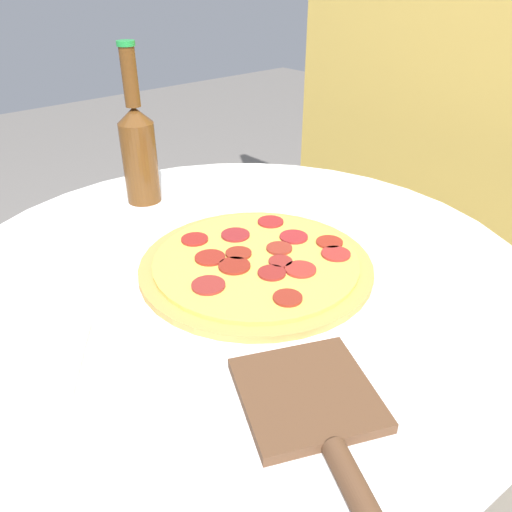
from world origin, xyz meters
The scene contains 6 objects.
table centered at (0.00, 0.00, 0.50)m, with size 0.84×0.84×0.70m.
fence_panel centered at (0.00, 0.79, 0.80)m, with size 1.21×0.04×1.60m.
pizza centered at (0.02, 0.01, 0.71)m, with size 0.33×0.33×0.02m.
beer_bottle centered at (-0.28, 0.01, 0.80)m, with size 0.06×0.06×0.27m.
pizza_paddle centered at (0.26, -0.12, 0.70)m, with size 0.24×0.17×0.02m.
napkin centered at (0.02, -0.28, 0.70)m, with size 0.13×0.12×0.01m.
Camera 1 is at (0.47, -0.39, 1.07)m, focal length 35.00 mm.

